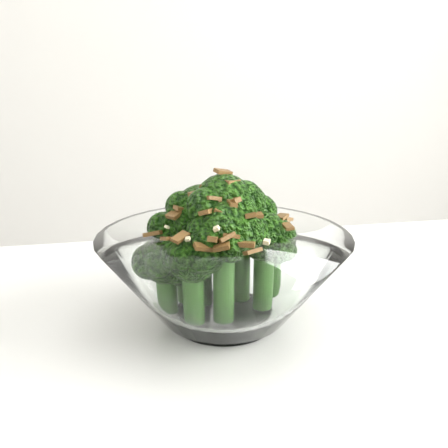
{
  "coord_description": "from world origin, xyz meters",
  "views": [
    {
      "loc": [
        0.19,
        -0.25,
        0.98
      ],
      "look_at": [
        0.19,
        0.19,
        0.85
      ],
      "focal_mm": 40.0,
      "sensor_mm": 36.0,
      "label": 1
    }
  ],
  "objects": [
    {
      "name": "broccoli_dish",
      "position": [
        0.19,
        0.19,
        0.81
      ],
      "size": [
        0.24,
        0.24,
        0.15
      ],
      "color": "white",
      "rests_on": "table"
    }
  ]
}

